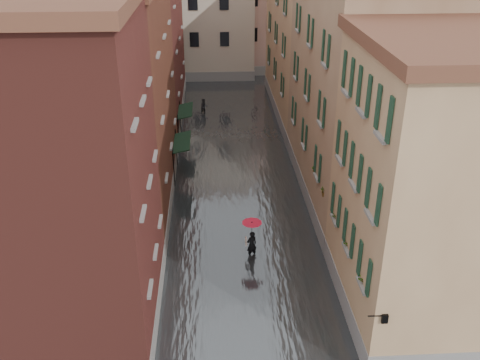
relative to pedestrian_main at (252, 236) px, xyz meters
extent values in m
plane|color=#5A5A5D|center=(-0.33, -2.24, -1.31)|extent=(120.00, 120.00, 0.00)
cube|color=#3E4245|center=(-0.33, 10.76, -1.21)|extent=(10.00, 60.00, 0.20)
cube|color=maroon|center=(-7.33, -4.24, 5.19)|extent=(6.00, 8.00, 13.00)
cube|color=#592E1C|center=(-7.33, 6.76, 4.94)|extent=(6.00, 14.00, 12.50)
cube|color=maroon|center=(-7.33, 21.76, 5.69)|extent=(6.00, 16.00, 14.00)
cube|color=#A67C55|center=(6.67, -4.24, 4.44)|extent=(6.00, 8.00, 11.50)
cube|color=tan|center=(6.67, 6.76, 5.19)|extent=(6.00, 14.00, 13.00)
cube|color=#A67C55|center=(6.67, 21.76, 4.44)|extent=(6.00, 16.00, 11.50)
cube|color=#BFAE97|center=(-3.33, 35.76, 5.19)|extent=(12.00, 9.00, 13.00)
cube|color=tan|center=(5.67, 37.76, 4.69)|extent=(10.00, 9.00, 12.00)
cube|color=black|center=(-3.78, 9.44, 1.24)|extent=(1.09, 3.26, 0.31)
cylinder|color=black|center=(-4.28, 7.81, 0.09)|extent=(0.06, 0.06, 2.80)
cylinder|color=black|center=(-4.28, 11.07, 0.09)|extent=(0.06, 0.06, 2.80)
cube|color=black|center=(-3.78, 15.54, 1.24)|extent=(1.09, 3.25, 0.31)
cylinder|color=black|center=(-4.28, 13.91, 0.09)|extent=(0.06, 0.06, 2.80)
cylinder|color=black|center=(-4.28, 17.16, 0.09)|extent=(0.06, 0.06, 2.80)
cylinder|color=black|center=(3.72, -8.24, 1.79)|extent=(0.60, 0.05, 0.05)
cube|color=black|center=(4.02, -8.24, 1.69)|extent=(0.22, 0.22, 0.35)
cube|color=beige|center=(4.02, -8.24, 1.69)|extent=(0.14, 0.14, 0.24)
cube|color=brown|center=(3.79, -6.41, 1.84)|extent=(0.22, 0.85, 0.18)
imported|color=#265926|center=(3.79, -6.41, 2.26)|extent=(0.59, 0.51, 0.66)
cube|color=brown|center=(3.79, -3.96, 1.84)|extent=(0.22, 0.85, 0.18)
imported|color=#265926|center=(3.79, -3.96, 2.26)|extent=(0.59, 0.51, 0.66)
cube|color=brown|center=(3.79, -1.73, 1.84)|extent=(0.22, 0.85, 0.18)
imported|color=#265926|center=(3.79, -1.73, 2.26)|extent=(0.59, 0.51, 0.66)
cube|color=brown|center=(3.79, 0.94, 1.84)|extent=(0.22, 0.85, 0.18)
imported|color=#265926|center=(3.79, 0.94, 2.26)|extent=(0.59, 0.51, 0.66)
cube|color=brown|center=(3.79, 3.43, 1.84)|extent=(0.22, 0.85, 0.18)
imported|color=#265926|center=(3.79, 3.43, 2.26)|extent=(0.59, 0.51, 0.66)
imported|color=black|center=(0.00, 0.00, -0.55)|extent=(0.66, 0.56, 1.52)
cube|color=beige|center=(-0.28, 0.05, -0.36)|extent=(0.08, 0.30, 0.38)
cylinder|color=black|center=(0.00, 0.00, 0.04)|extent=(0.02, 0.02, 1.00)
cone|color=red|center=(0.00, 0.00, 0.61)|extent=(1.00, 1.00, 0.28)
imported|color=black|center=(-2.45, 21.73, -0.60)|extent=(0.84, 0.77, 1.41)
camera|label=1|loc=(-1.88, -22.51, 14.39)|focal=40.00mm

